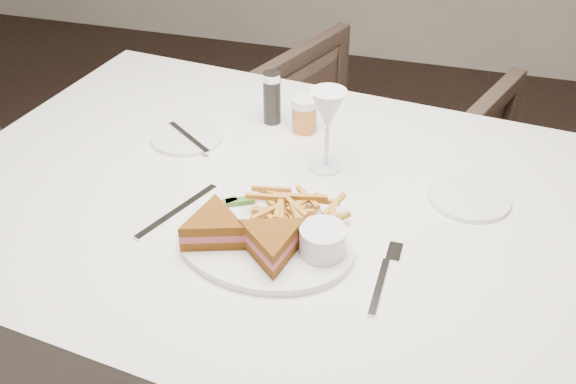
{
  "coord_description": "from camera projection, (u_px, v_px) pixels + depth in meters",
  "views": [
    {
      "loc": [
        0.66,
        -0.86,
        1.48
      ],
      "look_at": [
        0.39,
        0.05,
        0.8
      ],
      "focal_mm": 40.0,
      "sensor_mm": 36.0,
      "label": 1
    }
  ],
  "objects": [
    {
      "name": "table",
      "position": [
        294.0,
        331.0,
        1.46
      ],
      "size": [
        1.53,
        1.11,
        0.75
      ],
      "primitive_type": "cube",
      "rotation": [
        0.0,
        0.0,
        -0.11
      ],
      "color": "white",
      "rests_on": "ground"
    },
    {
      "name": "chair_far",
      "position": [
        370.0,
        154.0,
        2.1
      ],
      "size": [
        0.88,
        0.85,
        0.72
      ],
      "primitive_type": "imported",
      "rotation": [
        0.0,
        0.0,
        2.79
      ],
      "color": "#4A382D",
      "rests_on": "ground"
    },
    {
      "name": "table_setting",
      "position": [
        285.0,
        198.0,
        1.18
      ],
      "size": [
        0.77,
        0.66,
        0.18
      ],
      "color": "white",
      "rests_on": "table"
    }
  ]
}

